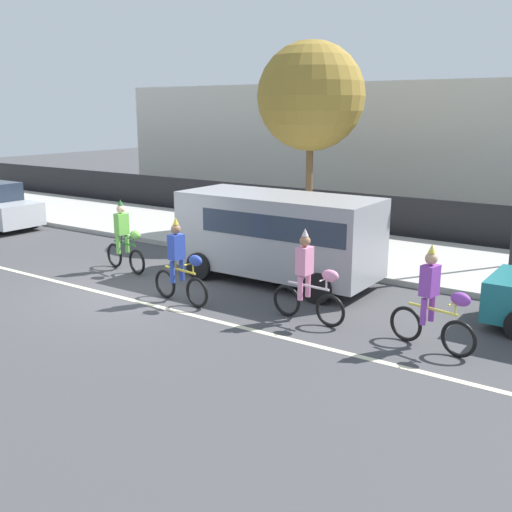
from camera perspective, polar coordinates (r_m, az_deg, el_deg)
The scene contains 11 objects.
ground_plane at distance 14.47m, azimuth -11.41°, elevation -3.36°, with size 80.00×80.00×0.00m, color #424244.
road_centre_line at distance 14.14m, azimuth -12.86°, elevation -3.82°, with size 36.00×0.14×0.01m, color beige.
sidewalk_curb at distance 19.36m, azimuth 2.46°, elevation 1.47°, with size 60.00×5.00×0.15m, color #ADAAA3.
fence_line at distance 21.72m, azimuth 6.56°, elevation 4.42°, with size 40.00×0.08×1.40m, color black.
building_backdrop at distance 29.34m, azimuth 14.80°, elevation 10.33°, with size 28.00×8.00×5.33m, color beige.
parade_cyclist_lime at distance 16.19m, azimuth -12.39°, elevation 1.49°, with size 1.71×0.53×1.92m.
parade_cyclist_cobalt at distance 13.28m, azimuth -7.21°, elevation -0.97°, with size 1.72×0.50×1.92m.
parade_cyclist_pink at distance 12.05m, azimuth 5.07°, elevation -2.45°, with size 1.72×0.50×1.92m.
parade_cyclist_purple at distance 11.08m, azimuth 16.59°, elevation -4.44°, with size 1.70×0.54×1.92m.
parked_van_grey at distance 14.75m, azimuth 2.34°, elevation 2.35°, with size 5.00×2.22×2.18m.
street_tree_near_lamp at distance 20.35m, azimuth 5.25°, elevation 14.88°, with size 3.55×3.55×6.25m.
Camera 1 is at (10.04, -9.54, 4.20)m, focal length 42.00 mm.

